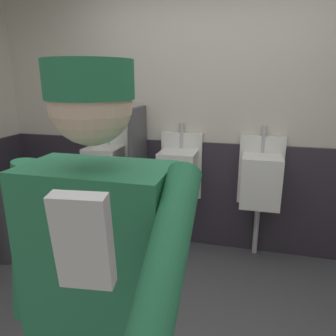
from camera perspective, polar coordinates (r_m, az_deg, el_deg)
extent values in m
cube|color=beige|center=(3.08, 8.97, 10.74)|extent=(4.94, 0.12, 2.78)
cube|color=#2D2833|center=(3.20, 8.17, -4.93)|extent=(4.34, 0.03, 1.06)
cube|color=white|center=(3.37, -10.14, 1.31)|extent=(0.40, 0.05, 0.65)
cube|color=white|center=(3.23, -11.33, -0.28)|extent=(0.34, 0.30, 0.45)
cylinder|color=#B7BABF|center=(3.30, -10.46, 6.24)|extent=(0.04, 0.04, 0.24)
cylinder|color=#B7BABF|center=(3.51, -9.97, -7.57)|extent=(0.05, 0.05, 0.55)
cube|color=white|center=(3.14, 2.45, 0.49)|extent=(0.40, 0.05, 0.65)
cube|color=white|center=(2.99, 1.76, -1.27)|extent=(0.34, 0.30, 0.45)
cylinder|color=#B7BABF|center=(3.06, 2.47, 5.77)|extent=(0.04, 0.04, 0.24)
cylinder|color=#B7BABF|center=(3.29, 2.19, -8.97)|extent=(0.05, 0.05, 0.55)
cube|color=white|center=(3.08, 16.23, -0.45)|extent=(0.40, 0.05, 0.65)
cube|color=white|center=(2.93, 16.23, -2.29)|extent=(0.34, 0.30, 0.45)
cylinder|color=#B7BABF|center=(3.00, 16.66, 4.91)|extent=(0.04, 0.04, 0.24)
cylinder|color=#B7BABF|center=(3.23, 15.49, -10.04)|extent=(0.05, 0.05, 0.55)
cube|color=#4C4C51|center=(3.02, -5.31, 2.27)|extent=(0.04, 0.40, 0.90)
cube|color=#26724C|center=(1.03, -11.97, -15.29)|extent=(0.42, 0.24, 0.57)
cylinder|color=#26724C|center=(1.15, -23.88, -12.16)|extent=(0.17, 0.09, 0.56)
cylinder|color=#26724C|center=(0.70, -1.03, -18.64)|extent=(0.09, 0.50, 0.39)
sphere|color=beige|center=(0.88, -13.68, 11.13)|extent=(0.22, 0.22, 0.22)
cylinder|color=#26724C|center=(0.88, -13.95, 15.11)|extent=(0.23, 0.23, 0.10)
cube|color=silver|center=(0.36, -14.92, -12.61)|extent=(0.06, 0.04, 0.11)
cylinder|color=#38383D|center=(3.39, -26.37, -8.40)|extent=(0.37, 0.37, 0.72)
cube|color=silver|center=(3.25, -9.16, 8.31)|extent=(0.10, 0.07, 0.18)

